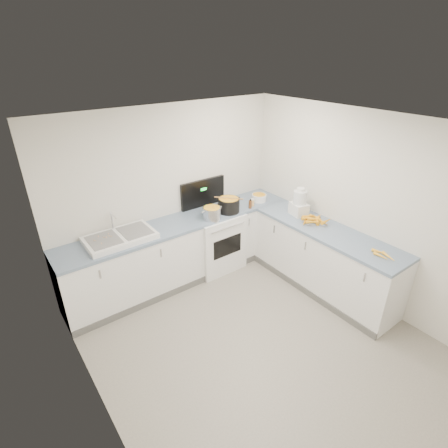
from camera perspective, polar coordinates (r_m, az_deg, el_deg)
floor at (r=4.39m, az=5.75°, el=-18.82°), size 3.50×4.00×0.00m
ceiling at (r=3.14m, az=7.89°, el=14.99°), size 3.50×4.00×0.00m
wall_back at (r=5.08m, az=-8.85°, el=4.79°), size 3.50×0.00×2.50m
wall_left at (r=2.92m, az=-20.52°, el=-15.40°), size 0.00×4.00×2.50m
wall_right at (r=4.86m, az=22.01°, el=2.02°), size 0.00×4.00×2.50m
counter_back at (r=5.19m, az=-6.65°, el=-4.20°), size 3.50×0.62×0.94m
counter_right at (r=5.13m, az=15.92°, el=-5.55°), size 0.62×2.20×0.94m
stove at (r=5.43m, az=-1.58°, el=-2.46°), size 0.76×0.65×1.36m
sink at (r=4.63m, az=-16.61°, el=-2.11°), size 0.86×0.52×0.31m
steel_pot at (r=4.98m, az=-1.99°, el=1.69°), size 0.28×0.28×0.19m
black_pot at (r=5.18m, az=0.79°, el=3.00°), size 0.33×0.33×0.23m
wooden_spoon at (r=5.13m, az=0.80°, el=4.26°), size 0.30×0.33×0.02m
mixing_bowl at (r=5.60m, az=5.73°, el=4.30°), size 0.29×0.29×0.11m
extract_bottle at (r=5.32m, az=4.30°, el=3.20°), size 0.05×0.05×0.12m
spice_jar at (r=5.41m, az=4.67°, el=3.46°), size 0.06×0.06×0.10m
food_processor at (r=5.17m, az=12.19°, el=3.30°), size 0.25×0.28×0.41m
carrot_pile at (r=5.04m, az=14.49°, el=0.68°), size 0.47×0.38×0.09m
peeled_carrots at (r=4.51m, az=24.53°, el=-4.60°), size 0.13×0.31×0.04m
peelings at (r=4.59m, az=-19.06°, el=-2.19°), size 0.23×0.24×0.01m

